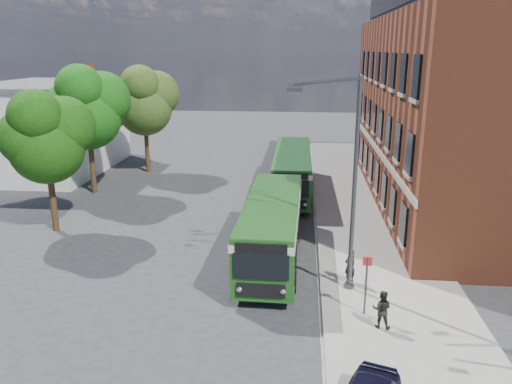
# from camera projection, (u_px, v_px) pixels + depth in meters

# --- Properties ---
(ground) EXTENTS (120.00, 120.00, 0.00)m
(ground) POSITION_uv_depth(u_px,v_px,m) (235.00, 266.00, 23.76)
(ground) COLOR #2C2C2F
(ground) RESTS_ON ground
(pavement) EXTENTS (6.00, 48.00, 0.15)m
(pavement) POSITION_uv_depth(u_px,v_px,m) (364.00, 215.00, 30.76)
(pavement) COLOR gray
(pavement) RESTS_ON ground
(kerb_line) EXTENTS (0.12, 48.00, 0.01)m
(kerb_line) POSITION_uv_depth(u_px,v_px,m) (315.00, 215.00, 31.05)
(kerb_line) COLOR beige
(kerb_line) RESTS_ON ground
(brick_office) EXTENTS (12.10, 26.00, 14.20)m
(brick_office) POSITION_uv_depth(u_px,v_px,m) (474.00, 97.00, 32.04)
(brick_office) COLOR brown
(brick_office) RESTS_ON ground
(white_building) EXTENTS (9.40, 13.40, 7.30)m
(white_building) POSITION_uv_depth(u_px,v_px,m) (50.00, 127.00, 41.58)
(white_building) COLOR silver
(white_building) RESTS_ON ground
(flagpole) EXTENTS (0.95, 0.10, 9.00)m
(flagpole) POSITION_uv_depth(u_px,v_px,m) (87.00, 121.00, 35.94)
(flagpole) COLOR #3E4043
(flagpole) RESTS_ON ground
(street_lamp) EXTENTS (2.96, 2.38, 9.00)m
(street_lamp) POSITION_uv_depth(u_px,v_px,m) (345.00, 182.00, 20.08)
(street_lamp) COLOR #3E4043
(street_lamp) RESTS_ON ground
(bus_stop_sign) EXTENTS (0.35, 0.08, 2.52)m
(bus_stop_sign) POSITION_uv_depth(u_px,v_px,m) (366.00, 282.00, 18.82)
(bus_stop_sign) COLOR #3E4043
(bus_stop_sign) RESTS_ON ground
(bus_front) EXTENTS (2.79, 10.64, 3.02)m
(bus_front) POSITION_uv_depth(u_px,v_px,m) (272.00, 224.00, 24.08)
(bus_front) COLOR #1E4E19
(bus_front) RESTS_ON ground
(bus_rear) EXTENTS (2.73, 12.01, 3.02)m
(bus_rear) POSITION_uv_depth(u_px,v_px,m) (292.00, 168.00, 35.39)
(bus_rear) COLOR #1F5E21
(bus_rear) RESTS_ON ground
(pedestrian_a) EXTENTS (0.67, 0.62, 1.54)m
(pedestrian_a) POSITION_uv_depth(u_px,v_px,m) (350.00, 266.00, 21.59)
(pedestrian_a) COLOR black
(pedestrian_a) RESTS_ON pavement
(pedestrian_b) EXTENTS (0.81, 0.68, 1.45)m
(pedestrian_b) POSITION_uv_depth(u_px,v_px,m) (382.00, 309.00, 18.09)
(pedestrian_b) COLOR black
(pedestrian_b) RESTS_ON pavement
(tree_left) EXTENTS (4.74, 4.50, 8.00)m
(tree_left) POSITION_uv_depth(u_px,v_px,m) (46.00, 136.00, 26.88)
(tree_left) COLOR #382614
(tree_left) RESTS_ON ground
(tree_mid) EXTENTS (5.35, 5.09, 9.03)m
(tree_mid) POSITION_uv_depth(u_px,v_px,m) (87.00, 107.00, 34.20)
(tree_mid) COLOR #382614
(tree_mid) RESTS_ON ground
(tree_right) EXTENTS (5.20, 4.95, 8.78)m
(tree_right) POSITION_uv_depth(u_px,v_px,m) (145.00, 100.00, 40.26)
(tree_right) COLOR #382614
(tree_right) RESTS_ON ground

